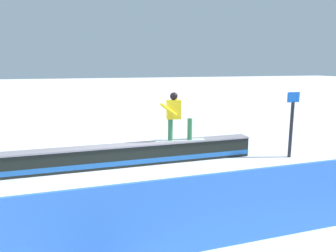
# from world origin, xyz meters

# --- Properties ---
(ground_plane) EXTENTS (120.00, 120.00, 0.00)m
(ground_plane) POSITION_xyz_m (0.00, 0.00, 0.00)
(ground_plane) COLOR white
(grind_box) EXTENTS (7.04, 0.56, 0.61)m
(grind_box) POSITION_xyz_m (0.00, 0.00, 0.28)
(grind_box) COLOR black
(grind_box) RESTS_ON ground_plane
(snowboarder) EXTENTS (1.47, 0.47, 1.40)m
(snowboarder) POSITION_xyz_m (-1.22, -0.04, 1.37)
(snowboarder) COLOR silver
(snowboarder) RESTS_ON grind_box
(safety_fence) EXTENTS (13.26, 0.24, 1.21)m
(safety_fence) POSITION_xyz_m (0.00, 4.46, 0.60)
(safety_fence) COLOR #3779EE
(safety_fence) RESTS_ON ground_plane
(trail_marker) EXTENTS (0.40, 0.10, 1.98)m
(trail_marker) POSITION_xyz_m (-4.68, 0.61, 1.06)
(trail_marker) COLOR #262628
(trail_marker) RESTS_ON ground_plane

